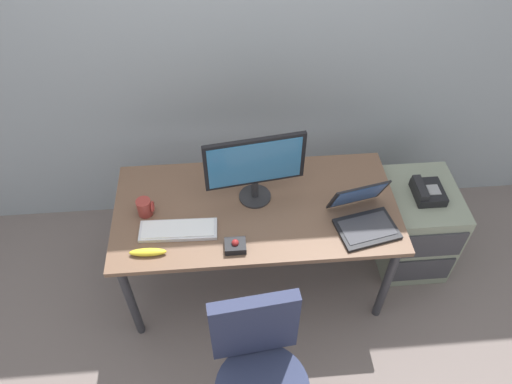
{
  "coord_description": "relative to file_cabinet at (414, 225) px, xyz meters",
  "views": [
    {
      "loc": [
        -0.14,
        -1.75,
        2.73
      ],
      "look_at": [
        0.0,
        0.0,
        0.83
      ],
      "focal_mm": 33.7,
      "sensor_mm": 36.0,
      "label": 1
    }
  ],
  "objects": [
    {
      "name": "ground_plane",
      "position": [
        -1.04,
        -0.11,
        -0.3
      ],
      "size": [
        8.0,
        8.0,
        0.0
      ],
      "primitive_type": "plane",
      "color": "slate"
    },
    {
      "name": "back_wall",
      "position": [
        -1.04,
        0.62,
        1.1
      ],
      "size": [
        6.0,
        0.1,
        2.8
      ],
      "primitive_type": "cube",
      "color": "#939BA1",
      "rests_on": "ground"
    },
    {
      "name": "desk",
      "position": [
        -1.04,
        -0.11,
        0.34
      ],
      "size": [
        1.58,
        0.77,
        0.71
      ],
      "color": "brown",
      "rests_on": "ground"
    },
    {
      "name": "file_cabinet",
      "position": [
        0.0,
        0.0,
        0.0
      ],
      "size": [
        0.42,
        0.53,
        0.61
      ],
      "color": "gray",
      "rests_on": "ground"
    },
    {
      "name": "desk_phone",
      "position": [
        -0.01,
        -0.02,
        0.34
      ],
      "size": [
        0.17,
        0.2,
        0.09
      ],
      "color": "black",
      "rests_on": "file_cabinet"
    },
    {
      "name": "office_chair",
      "position": [
        -1.09,
        -0.98,
        0.13
      ],
      "size": [
        0.52,
        0.52,
        0.95
      ],
      "color": "black",
      "rests_on": "ground"
    },
    {
      "name": "monitor_main",
      "position": [
        -1.03,
        -0.04,
        0.66
      ],
      "size": [
        0.54,
        0.18,
        0.43
      ],
      "color": "#262628",
      "rests_on": "desk"
    },
    {
      "name": "keyboard",
      "position": [
        -1.46,
        -0.25,
        0.42
      ],
      "size": [
        0.41,
        0.15,
        0.03
      ],
      "color": "silver",
      "rests_on": "desk"
    },
    {
      "name": "laptop",
      "position": [
        -0.47,
        -0.27,
        0.46
      ],
      "size": [
        0.37,
        0.37,
        0.23
      ],
      "color": "black",
      "rests_on": "desk"
    },
    {
      "name": "trackball_mouse",
      "position": [
        -1.16,
        -0.39,
        0.43
      ],
      "size": [
        0.11,
        0.09,
        0.07
      ],
      "color": "black",
      "rests_on": "desk"
    },
    {
      "name": "coffee_mug",
      "position": [
        -1.64,
        -0.11,
        0.46
      ],
      "size": [
        0.09,
        0.08,
        0.1
      ],
      "color": "maroon",
      "rests_on": "desk"
    },
    {
      "name": "banana",
      "position": [
        -1.61,
        -0.39,
        0.43
      ],
      "size": [
        0.19,
        0.05,
        0.04
      ],
      "primitive_type": "ellipsoid",
      "rotation": [
        0.0,
        0.0,
        3.11
      ],
      "color": "yellow",
      "rests_on": "desk"
    }
  ]
}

